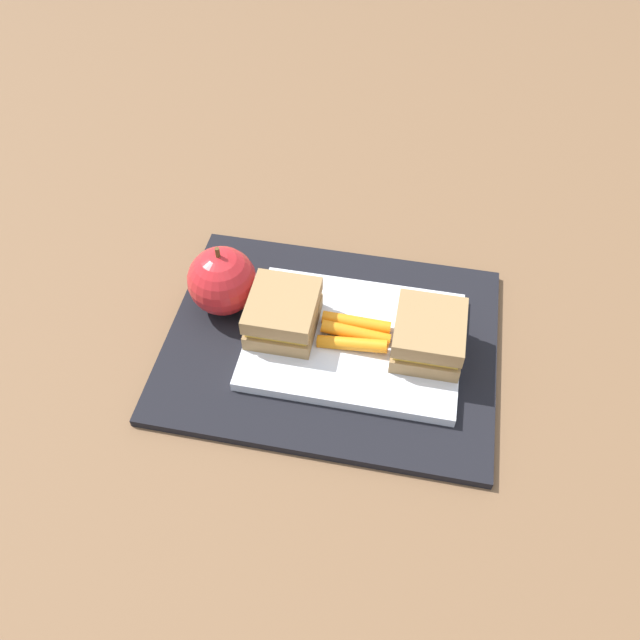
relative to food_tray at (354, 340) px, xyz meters
The scene contains 7 objects.
ground_plane 0.03m from the food_tray, ahead, with size 2.40×2.40×0.00m, color brown.
lunchbag_mat 0.03m from the food_tray, ahead, with size 0.36×0.28×0.01m, color black.
food_tray is the anchor object (origin of this frame).
sandwich_half_left 0.08m from the food_tray, behind, with size 0.07×0.08×0.04m.
sandwich_half_right 0.08m from the food_tray, ahead, with size 0.07×0.08×0.04m.
carrot_sticks_bundle 0.01m from the food_tray, behind, with size 0.08×0.04×0.02m.
apple 0.16m from the food_tray, 10.71° to the right, with size 0.08×0.08×0.09m.
Camera 1 is at (-0.07, 0.44, 0.58)m, focal length 36.77 mm.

